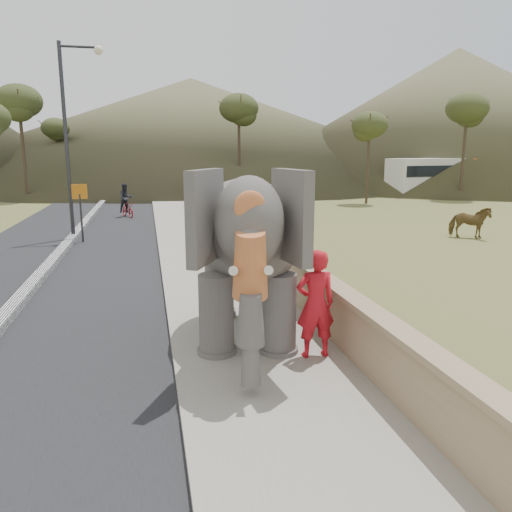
% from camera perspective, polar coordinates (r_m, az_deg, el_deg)
% --- Properties ---
extents(ground, '(160.00, 160.00, 0.00)m').
position_cam_1_polar(ground, '(6.96, 5.12, -20.27)').
color(ground, olive).
rests_on(ground, ground).
extents(road, '(7.00, 120.00, 0.03)m').
position_cam_1_polar(road, '(16.35, -23.15, -2.11)').
color(road, black).
rests_on(road, ground).
extents(median, '(0.35, 120.00, 0.22)m').
position_cam_1_polar(median, '(16.33, -23.18, -1.78)').
color(median, black).
rests_on(median, ground).
extents(walkway, '(3.00, 120.00, 0.15)m').
position_cam_1_polar(walkway, '(16.13, -5.48, -1.15)').
color(walkway, '#9E9687').
rests_on(walkway, ground).
extents(parapet, '(0.30, 120.00, 1.10)m').
position_cam_1_polar(parapet, '(16.30, 0.26, 0.75)').
color(parapet, tan).
rests_on(parapet, ground).
extents(lamppost, '(1.76, 0.36, 8.00)m').
position_cam_1_polar(lamppost, '(22.51, -20.21, 14.17)').
color(lamppost, '#2C2B30').
rests_on(lamppost, ground).
extents(signboard, '(0.60, 0.08, 2.40)m').
position_cam_1_polar(signboard, '(21.56, -19.44, 5.75)').
color(signboard, '#2D2D33').
rests_on(signboard, ground).
extents(cow, '(1.80, 1.52, 1.39)m').
position_cam_1_polar(cow, '(23.39, 23.21, 3.55)').
color(cow, brown).
rests_on(cow, ground).
extents(distant_car, '(4.31, 1.91, 1.44)m').
position_cam_1_polar(distant_car, '(46.47, 11.30, 7.99)').
color(distant_car, '#ADACB3').
rests_on(distant_car, ground).
extents(bus_white, '(11.28, 4.70, 3.10)m').
position_cam_1_polar(bus_white, '(46.67, 20.76, 8.49)').
color(bus_white, white).
rests_on(bus_white, ground).
extents(hill_right, '(56.00, 56.00, 16.00)m').
position_cam_1_polar(hill_right, '(69.05, 21.73, 14.65)').
color(hill_right, brown).
rests_on(hill_right, ground).
extents(hill_far, '(80.00, 80.00, 14.00)m').
position_cam_1_polar(hill_far, '(75.99, -7.32, 14.29)').
color(hill_far, brown).
rests_on(hill_far, ground).
extents(elephant_and_man, '(2.94, 4.76, 3.22)m').
position_cam_1_polar(elephant_and_man, '(9.62, -1.01, 0.20)').
color(elephant_and_man, '#655F5B').
rests_on(elephant_and_man, ground).
extents(motorcyclist, '(1.13, 1.70, 1.93)m').
position_cam_1_polar(motorcyclist, '(29.44, -14.56, 5.81)').
color(motorcyclist, maroon).
rests_on(motorcyclist, ground).
extents(trees, '(46.82, 43.93, 9.34)m').
position_cam_1_polar(trees, '(33.38, -5.52, 12.39)').
color(trees, '#473828').
rests_on(trees, ground).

